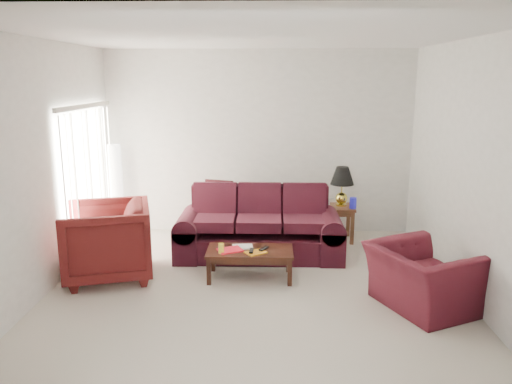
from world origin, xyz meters
TOP-DOWN VIEW (x-y plane):
  - floor at (0.00, 0.00)m, footprint 5.00×5.00m
  - blinds at (-2.42, 1.30)m, footprint 0.10×2.00m
  - sofa at (0.04, 1.26)m, footprint 2.40×1.05m
  - throw_pillow at (-0.63, 2.01)m, footprint 0.48×0.32m
  - end_table at (1.26, 2.02)m, footprint 0.53×0.53m
  - table_lamp at (1.32, 2.05)m, footprint 0.49×0.49m
  - clock at (1.06, 1.92)m, footprint 0.14×0.08m
  - blue_canister at (1.48, 1.89)m, footprint 0.13×0.13m
  - picture_frame at (1.15, 2.21)m, footprint 0.16×0.17m
  - floor_lamp at (-2.33, 2.20)m, footprint 0.31×0.31m
  - armchair_left at (-1.91, 0.37)m, footprint 1.33×1.31m
  - armchair_right at (1.91, -0.38)m, footprint 1.33×1.39m
  - coffee_table at (-0.06, 0.41)m, footprint 1.14×0.62m
  - magazine_red at (-0.32, 0.36)m, footprint 0.37×0.33m
  - magazine_white at (-0.16, 0.50)m, footprint 0.28×0.23m
  - magazine_orange at (0.01, 0.29)m, footprint 0.31×0.29m
  - remote_a at (-0.04, 0.29)m, footprint 0.05×0.17m
  - remote_b at (0.11, 0.39)m, footprint 0.13×0.18m
  - yellow_glass at (-0.42, 0.27)m, footprint 0.09×0.09m

SIDE VIEW (x-z plane):
  - floor at x=0.00m, z-range 0.00..0.00m
  - coffee_table at x=-0.06m, z-range 0.00..0.39m
  - end_table at x=1.26m, z-range 0.00..0.56m
  - armchair_right at x=1.91m, z-range 0.00..0.71m
  - magazine_orange at x=0.01m, z-range 0.39..0.40m
  - magazine_white at x=-0.16m, z-range 0.39..0.40m
  - magazine_red at x=-0.32m, z-range 0.39..0.40m
  - remote_a at x=-0.04m, z-range 0.41..0.43m
  - remote_b at x=0.11m, z-range 0.41..0.43m
  - yellow_glass at x=-0.42m, z-range 0.39..0.51m
  - sofa at x=0.04m, z-range 0.00..0.98m
  - armchair_left at x=-1.91m, z-range 0.00..0.99m
  - clock at x=1.06m, z-range 0.56..0.69m
  - picture_frame at x=1.15m, z-range 0.61..0.66m
  - blue_canister at x=1.48m, z-range 0.56..0.73m
  - throw_pillow at x=-0.63m, z-range 0.53..0.98m
  - floor_lamp at x=-2.33m, z-range 0.00..1.53m
  - table_lamp at x=1.32m, z-range 0.56..1.19m
  - blinds at x=-2.42m, z-range 0.00..2.16m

